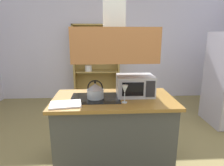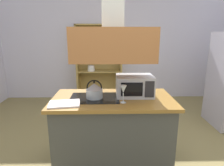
{
  "view_description": "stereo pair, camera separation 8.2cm",
  "coord_description": "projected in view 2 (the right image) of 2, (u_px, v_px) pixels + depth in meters",
  "views": [
    {
      "loc": [
        -0.35,
        -2.04,
        1.67
      ],
      "look_at": [
        -0.21,
        0.57,
        1.0
      ],
      "focal_mm": 30.88,
      "sensor_mm": 36.0,
      "label": 1
    },
    {
      "loc": [
        -0.27,
        -2.04,
        1.67
      ],
      "look_at": [
        -0.21,
        0.57,
        1.0
      ],
      "focal_mm": 30.88,
      "sensor_mm": 36.0,
      "label": 2
    }
  ],
  "objects": [
    {
      "name": "cutting_board",
      "position": [
        64.0,
        104.0,
        2.15
      ],
      "size": [
        0.37,
        0.29,
        0.02
      ],
      "primitive_type": "cube",
      "rotation": [
        0.0,
        0.0,
        0.15
      ],
      "color": "white",
      "rests_on": "kitchen_island"
    },
    {
      "name": "dish_cabinet",
      "position": [
        99.0,
        68.0,
        4.87
      ],
      "size": [
        1.12,
        0.4,
        1.89
      ],
      "color": "#AC8E48",
      "rests_on": "ground"
    },
    {
      "name": "wine_glass_on_counter",
      "position": [
        123.0,
        90.0,
        2.18
      ],
      "size": [
        0.08,
        0.08,
        0.21
      ],
      "color": "silver",
      "rests_on": "kitchen_island"
    },
    {
      "name": "range_hood",
      "position": [
        113.0,
        32.0,
        2.18
      ],
      "size": [
        0.9,
        0.7,
        1.33
      ],
      "color": "#A46433"
    },
    {
      "name": "kitchen_island",
      "position": [
        113.0,
        131.0,
        2.49
      ],
      "size": [
        1.49,
        0.8,
        0.9
      ],
      "color": "#40413B",
      "rests_on": "ground"
    },
    {
      "name": "kettle",
      "position": [
        94.0,
        91.0,
        2.35
      ],
      "size": [
        0.2,
        0.2,
        0.23
      ],
      "color": "#AFB9BA",
      "rests_on": "kitchen_island"
    },
    {
      "name": "microwave",
      "position": [
        135.0,
        86.0,
        2.44
      ],
      "size": [
        0.46,
        0.35,
        0.26
      ],
      "color": "#B7BABF",
      "rests_on": "kitchen_island"
    },
    {
      "name": "wall_back",
      "position": [
        118.0,
        46.0,
        4.96
      ],
      "size": [
        6.0,
        0.12,
        2.7
      ],
      "primitive_type": "cube",
      "color": "silver",
      "rests_on": "ground"
    }
  ]
}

